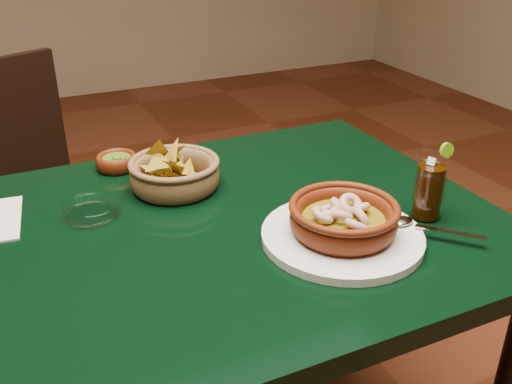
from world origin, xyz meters
name	(u,v)px	position (x,y,z in m)	size (l,w,h in m)	color
dining_table	(186,276)	(0.00, 0.00, 0.65)	(1.20, 0.80, 0.75)	black
dining_chair	(33,210)	(-0.23, 0.70, 0.50)	(0.56, 0.56, 0.91)	black
shrimp_plate	(343,223)	(0.25, -0.15, 0.78)	(0.36, 0.29, 0.08)	silver
chip_basket	(175,173)	(0.04, 0.18, 0.78)	(0.22, 0.22, 0.13)	brown
guacamole_ramekin	(117,162)	(-0.04, 0.33, 0.77)	(0.11, 0.11, 0.04)	#4A1707
cola_drink	(429,187)	(0.44, -0.15, 0.81)	(0.13, 0.13, 0.15)	white
glass_ashtray	(91,210)	(-0.14, 0.13, 0.76)	(0.13, 0.13, 0.03)	white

